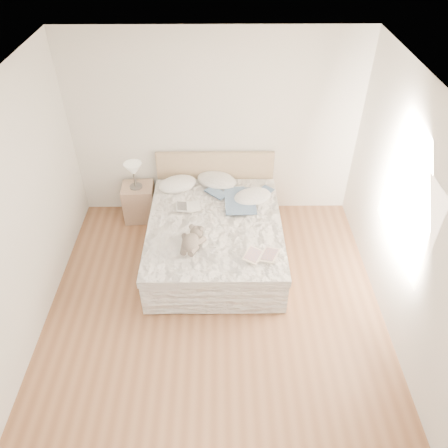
% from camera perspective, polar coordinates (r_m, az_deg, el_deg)
% --- Properties ---
extents(floor, '(4.00, 4.50, 0.00)m').
position_cam_1_polar(floor, '(5.26, -1.22, -12.58)').
color(floor, brown).
rests_on(floor, ground).
extents(ceiling, '(4.00, 4.50, 0.00)m').
position_cam_1_polar(ceiling, '(3.55, -1.82, 15.34)').
color(ceiling, silver).
rests_on(ceiling, ground).
extents(wall_back, '(4.00, 0.02, 2.70)m').
position_cam_1_polar(wall_back, '(6.16, -1.23, 12.42)').
color(wall_back, silver).
rests_on(wall_back, ground).
extents(wall_left, '(0.02, 4.50, 2.70)m').
position_cam_1_polar(wall_left, '(4.76, -26.31, -1.39)').
color(wall_left, silver).
rests_on(wall_left, ground).
extents(wall_right, '(0.02, 4.50, 2.70)m').
position_cam_1_polar(wall_right, '(4.69, 23.77, -1.12)').
color(wall_right, silver).
rests_on(wall_right, ground).
extents(window, '(0.02, 1.30, 1.10)m').
position_cam_1_polar(window, '(4.84, 22.81, 2.08)').
color(window, white).
rests_on(window, wall_right).
extents(bed, '(1.72, 2.14, 1.00)m').
position_cam_1_polar(bed, '(5.87, -1.17, -1.49)').
color(bed, tan).
rests_on(bed, floor).
extents(nightstand, '(0.47, 0.42, 0.56)m').
position_cam_1_polar(nightstand, '(6.62, -10.99, 2.83)').
color(nightstand, '#9D7F65').
rests_on(nightstand, floor).
extents(table_lamp, '(0.28, 0.28, 0.39)m').
position_cam_1_polar(table_lamp, '(6.29, -11.74, 6.86)').
color(table_lamp, '#534D47').
rests_on(table_lamp, nightstand).
extents(pillow_left, '(0.66, 0.58, 0.16)m').
position_cam_1_polar(pillow_left, '(6.28, -6.07, 5.23)').
color(pillow_left, white).
rests_on(pillow_left, bed).
extents(pillow_middle, '(0.72, 0.64, 0.18)m').
position_cam_1_polar(pillow_middle, '(6.33, -0.97, 5.75)').
color(pillow_middle, silver).
rests_on(pillow_middle, bed).
extents(pillow_right, '(0.62, 0.54, 0.16)m').
position_cam_1_polar(pillow_right, '(6.01, 3.75, 3.61)').
color(pillow_right, white).
rests_on(pillow_right, bed).
extents(blouse, '(0.67, 0.71, 0.03)m').
position_cam_1_polar(blouse, '(5.94, 2.10, 3.04)').
color(blouse, '#395271').
rests_on(blouse, bed).
extents(photo_book, '(0.36, 0.26, 0.03)m').
position_cam_1_polar(photo_book, '(5.84, -4.69, 2.24)').
color(photo_book, white).
rests_on(photo_book, bed).
extents(childrens_book, '(0.46, 0.40, 0.03)m').
position_cam_1_polar(childrens_book, '(5.12, 4.88, -4.11)').
color(childrens_book, '#FAE8CD').
rests_on(childrens_book, bed).
extents(teddy_bear, '(0.35, 0.43, 0.20)m').
position_cam_1_polar(teddy_bear, '(5.20, -4.36, -3.01)').
color(teddy_bear, '#6B6055').
rests_on(teddy_bear, bed).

